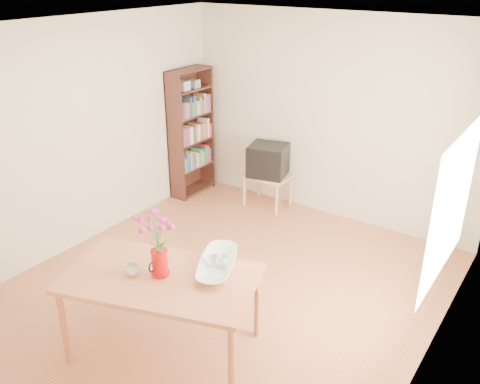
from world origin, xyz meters
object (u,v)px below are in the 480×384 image
Objects in this scene: mug at (132,270)px; pitcher at (160,263)px; table at (162,283)px; television at (269,159)px; bowl at (217,246)px.

pitcher is at bearing -172.01° from mug.
table is 3.03× the size of television.
television is at bearing 86.97° from table.
television reaches higher than mug.
pitcher is (-0.02, 0.02, 0.18)m from table.
television is (-0.79, 2.96, -0.18)m from pitcher.
bowl is at bearing -81.10° from television.
bowl is (0.30, 0.37, 0.28)m from table.
mug is 0.20× the size of television.
pitcher is at bearing -89.22° from television.
table is 0.27m from mug.
mug reaches higher than table.
bowl is at bearing 45.89° from pitcher.
pitcher is 1.99× the size of mug.
table is at bearing -88.90° from television.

